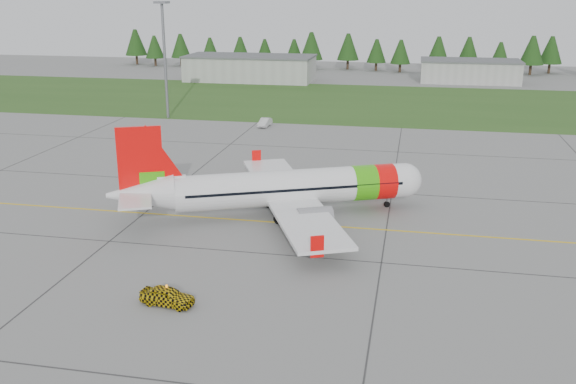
# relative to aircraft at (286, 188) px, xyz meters

# --- Properties ---
(ground) EXTENTS (320.00, 320.00, 0.00)m
(ground) POSITION_rel_aircraft_xyz_m (0.44, -10.62, -2.85)
(ground) COLOR gray
(ground) RESTS_ON ground
(aircraft) EXTENTS (30.93, 29.36, 9.87)m
(aircraft) POSITION_rel_aircraft_xyz_m (0.00, 0.00, 0.00)
(aircraft) COLOR white
(aircraft) RESTS_ON ground
(follow_me_car) EXTENTS (1.60, 1.82, 4.11)m
(follow_me_car) POSITION_rel_aircraft_xyz_m (-4.62, -21.38, -0.79)
(follow_me_car) COLOR yellow
(follow_me_car) RESTS_ON ground
(service_van) EXTENTS (1.58, 1.51, 4.27)m
(service_van) POSITION_rel_aircraft_xyz_m (-12.50, 43.33, -0.71)
(service_van) COLOR silver
(service_van) RESTS_ON ground
(grass_strip) EXTENTS (320.00, 50.00, 0.03)m
(grass_strip) POSITION_rel_aircraft_xyz_m (0.44, 71.38, -2.83)
(grass_strip) COLOR #30561E
(grass_strip) RESTS_ON ground
(taxi_guideline) EXTENTS (120.00, 0.25, 0.02)m
(taxi_guideline) POSITION_rel_aircraft_xyz_m (0.44, -2.62, -2.83)
(taxi_guideline) COLOR gold
(taxi_guideline) RESTS_ON ground
(hangar_west) EXTENTS (32.00, 14.00, 6.00)m
(hangar_west) POSITION_rel_aircraft_xyz_m (-29.56, 99.38, 0.15)
(hangar_west) COLOR #A8A8A3
(hangar_west) RESTS_ON ground
(hangar_east) EXTENTS (24.00, 12.00, 5.20)m
(hangar_east) POSITION_rel_aircraft_xyz_m (25.44, 107.38, -0.25)
(hangar_east) COLOR #A8A8A3
(hangar_east) RESTS_ON ground
(floodlight_mast) EXTENTS (0.50, 0.50, 20.00)m
(floodlight_mast) POSITION_rel_aircraft_xyz_m (-31.56, 47.38, 7.15)
(floodlight_mast) COLOR slate
(floodlight_mast) RESTS_ON ground
(treeline) EXTENTS (160.00, 8.00, 10.00)m
(treeline) POSITION_rel_aircraft_xyz_m (0.44, 127.38, 2.15)
(treeline) COLOR #1C3F14
(treeline) RESTS_ON ground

